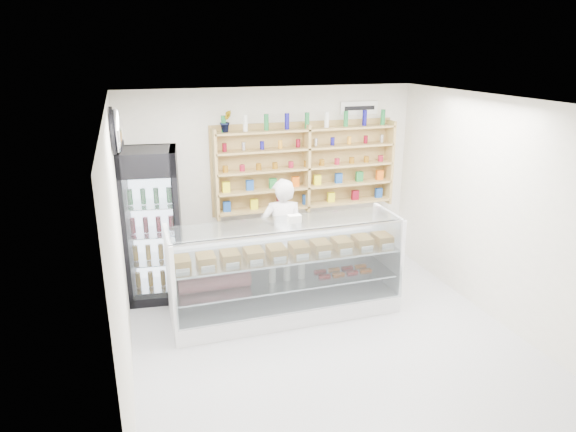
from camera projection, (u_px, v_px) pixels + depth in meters
name	position (u px, v px, depth m)	size (l,w,h in m)	color
room	(335.00, 234.00, 5.61)	(5.00, 5.00, 5.00)	#B6B7BC
display_counter	(285.00, 289.00, 6.67)	(2.93, 0.88, 1.28)	white
shop_worker	(282.00, 235.00, 7.23)	(0.60, 0.39, 1.64)	silver
drinks_cooler	(153.00, 225.00, 6.94)	(0.83, 0.82, 2.09)	black
wall_shelving	(306.00, 168.00, 7.81)	(2.84, 0.28, 1.33)	tan
potted_plant	(226.00, 121.00, 7.22)	(0.17, 0.14, 0.31)	#1E6626
security_mirror	(117.00, 131.00, 5.74)	(0.15, 0.50, 0.50)	silver
wall_sign	(359.00, 108.00, 7.92)	(0.62, 0.03, 0.20)	white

